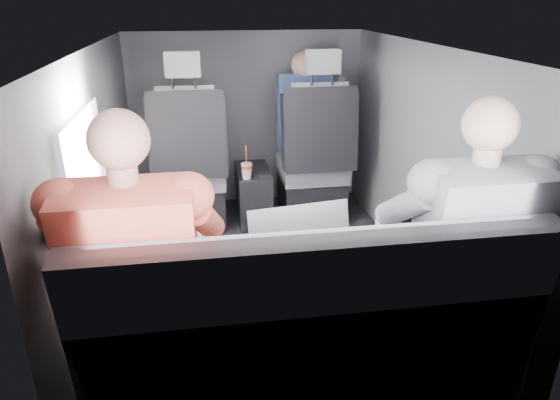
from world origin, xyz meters
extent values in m
plane|color=black|center=(0.00, 0.00, 0.00)|extent=(2.60, 2.60, 0.00)
plane|color=#B2B2AD|center=(0.00, 0.00, 1.35)|extent=(2.60, 2.60, 0.00)
cube|color=#56565B|center=(-0.90, 0.00, 0.68)|extent=(0.02, 2.60, 1.35)
cube|color=#56565B|center=(0.90, 0.00, 0.68)|extent=(0.02, 2.60, 1.35)
cube|color=#56565B|center=(0.00, 1.30, 0.68)|extent=(1.80, 0.02, 1.35)
cube|color=#56565B|center=(0.00, -1.30, 0.68)|extent=(1.80, 0.02, 1.35)
cube|color=white|center=(-0.88, -0.30, 0.90)|extent=(0.02, 0.75, 0.42)
cube|color=black|center=(0.45, 0.67, 0.80)|extent=(0.35, 0.11, 0.59)
cube|color=black|center=(-0.45, 0.92, 0.15)|extent=(0.46, 0.48, 0.30)
cube|color=slate|center=(-0.45, 0.90, 0.38)|extent=(0.48, 0.46, 0.14)
cube|color=slate|center=(-0.45, 0.70, 0.75)|extent=(0.38, 0.18, 0.61)
cube|color=black|center=(-0.67, 0.70, 0.72)|extent=(0.08, 0.21, 0.53)
cube|color=black|center=(-0.23, 0.70, 0.72)|extent=(0.08, 0.21, 0.53)
cube|color=black|center=(-0.45, 0.64, 0.74)|extent=(0.50, 0.11, 0.58)
cube|color=slate|center=(-0.45, 0.66, 1.19)|extent=(0.22, 0.10, 0.15)
cube|color=black|center=(0.45, 0.92, 0.15)|extent=(0.46, 0.48, 0.30)
cube|color=slate|center=(0.45, 0.90, 0.38)|extent=(0.48, 0.46, 0.14)
cube|color=slate|center=(0.45, 0.70, 0.75)|extent=(0.38, 0.18, 0.61)
cube|color=black|center=(0.23, 0.70, 0.72)|extent=(0.08, 0.21, 0.53)
cube|color=black|center=(0.67, 0.70, 0.72)|extent=(0.08, 0.21, 0.53)
cube|color=black|center=(0.45, 0.64, 0.74)|extent=(0.50, 0.11, 0.58)
cube|color=slate|center=(0.45, 0.66, 1.19)|extent=(0.22, 0.10, 0.15)
cube|color=black|center=(0.00, 0.88, 0.20)|extent=(0.24, 0.48, 0.40)
cylinder|color=black|center=(-0.05, 0.76, 0.41)|extent=(0.09, 0.09, 0.01)
cylinder|color=black|center=(0.06, 0.76, 0.41)|extent=(0.09, 0.09, 0.01)
cube|color=slate|center=(0.00, -1.02, 0.23)|extent=(1.60, 0.50, 0.45)
cube|color=slate|center=(0.00, -1.25, 0.68)|extent=(1.60, 0.17, 0.47)
cylinder|color=red|center=(-0.06, 0.70, 0.49)|extent=(0.08, 0.08, 0.02)
cylinder|color=white|center=(-0.06, 0.70, 0.51)|extent=(0.08, 0.08, 0.01)
cylinder|color=red|center=(-0.06, 0.70, 0.57)|extent=(0.01, 0.01, 0.13)
cube|color=silver|center=(-0.55, -0.74, 0.59)|extent=(0.42, 0.36, 0.02)
cube|color=silver|center=(-0.55, -0.75, 0.60)|extent=(0.32, 0.23, 0.00)
cube|color=silver|center=(-0.55, -0.66, 0.60)|extent=(0.12, 0.09, 0.00)
cube|color=silver|center=(-0.55, -0.90, 0.72)|extent=(0.35, 0.20, 0.24)
cube|color=white|center=(-0.55, -0.89, 0.72)|extent=(0.31, 0.17, 0.21)
cube|color=#A7A6AB|center=(0.00, -0.76, 0.59)|extent=(0.43, 0.33, 0.02)
cube|color=silver|center=(0.00, -0.77, 0.60)|extent=(0.34, 0.20, 0.00)
cube|color=#A7A6AB|center=(0.00, -0.67, 0.60)|extent=(0.13, 0.08, 0.00)
cube|color=#A7A6AB|center=(0.00, -0.93, 0.73)|extent=(0.41, 0.14, 0.26)
cube|color=white|center=(0.00, -0.92, 0.73)|extent=(0.36, 0.11, 0.23)
cube|color=black|center=(0.59, -0.74, 0.59)|extent=(0.37, 0.31, 0.02)
cube|color=black|center=(0.59, -0.75, 0.60)|extent=(0.29, 0.19, 0.00)
cube|color=black|center=(0.59, -0.67, 0.60)|extent=(0.11, 0.07, 0.00)
cube|color=black|center=(0.59, -0.88, 0.70)|extent=(0.33, 0.16, 0.21)
cube|color=white|center=(0.59, -0.87, 0.70)|extent=(0.28, 0.13, 0.18)
cube|color=#35353A|center=(-0.72, -0.90, 0.52)|extent=(0.16, 0.46, 0.14)
cube|color=#35353A|center=(-0.48, -0.90, 0.52)|extent=(0.16, 0.46, 0.14)
cube|color=#35353A|center=(-0.72, -0.66, 0.23)|extent=(0.14, 0.14, 0.45)
cube|color=#35353A|center=(-0.48, -0.66, 0.23)|extent=(0.14, 0.14, 0.45)
cube|color=#C0493F|center=(-0.60, -1.10, 0.78)|extent=(0.42, 0.28, 0.57)
sphere|color=tan|center=(-0.60, -1.07, 1.18)|extent=(0.19, 0.19, 0.19)
cylinder|color=tan|center=(-0.81, -0.82, 0.68)|extent=(0.12, 0.29, 0.13)
cylinder|color=tan|center=(-0.39, -0.82, 0.68)|extent=(0.12, 0.29, 0.13)
cube|color=#31486D|center=(0.50, -0.90, 0.52)|extent=(0.16, 0.46, 0.14)
cube|color=#31486D|center=(0.73, -0.90, 0.52)|extent=(0.16, 0.46, 0.14)
cube|color=#31486D|center=(0.50, -0.66, 0.23)|extent=(0.14, 0.14, 0.45)
cube|color=#31486D|center=(0.73, -0.66, 0.23)|extent=(0.14, 0.14, 0.45)
cube|color=slate|center=(0.61, -1.10, 0.78)|extent=(0.42, 0.28, 0.57)
sphere|color=#D3AC90|center=(0.61, -1.07, 1.19)|extent=(0.19, 0.19, 0.19)
cylinder|color=#D3AC90|center=(0.40, -0.82, 0.68)|extent=(0.12, 0.29, 0.13)
cylinder|color=#D3AC90|center=(0.83, -0.82, 0.68)|extent=(0.12, 0.29, 0.13)
cube|color=#31486D|center=(0.41, 1.08, 0.78)|extent=(0.39, 0.25, 0.57)
sphere|color=tan|center=(0.41, 1.10, 1.12)|extent=(0.20, 0.20, 0.20)
cube|color=#31486D|center=(0.41, 1.14, 0.49)|extent=(0.33, 0.39, 0.12)
camera|label=1|loc=(-0.35, -2.59, 1.59)|focal=32.00mm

